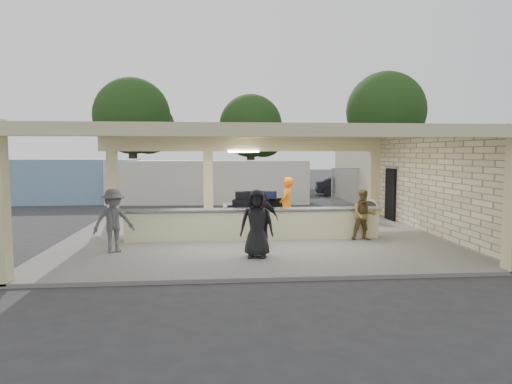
{
  "coord_description": "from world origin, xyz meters",
  "views": [
    {
      "loc": [
        -1.21,
        -14.79,
        2.86
      ],
      "look_at": [
        0.21,
        1.0,
        1.48
      ],
      "focal_mm": 32.0,
      "sensor_mm": 36.0,
      "label": 1
    }
  ],
  "objects": [
    {
      "name": "passenger_c",
      "position": [
        -4.0,
        -2.06,
        0.98
      ],
      "size": [
        1.19,
        0.91,
        1.77
      ],
      "primitive_type": "imported",
      "rotation": [
        0.0,
        0.0,
        0.52
      ],
      "color": "#4B4B50",
      "rests_on": "pavilion"
    },
    {
      "name": "baggage_handler",
      "position": [
        1.18,
        0.31,
        1.06
      ],
      "size": [
        0.62,
        0.8,
        1.93
      ],
      "primitive_type": "imported",
      "rotation": [
        0.0,
        0.0,
        4.33
      ],
      "color": "orange",
      "rests_on": "pavilion"
    },
    {
      "name": "drum_fan",
      "position": [
        4.97,
        2.81,
        0.57
      ],
      "size": [
        0.78,
        0.72,
        0.89
      ],
      "rotation": [
        0.0,
        0.0,
        -0.71
      ],
      "color": "silver",
      "rests_on": "pavilion"
    },
    {
      "name": "passenger_b",
      "position": [
        0.14,
        -1.57,
        0.92
      ],
      "size": [
        0.99,
        0.43,
        1.65
      ],
      "primitive_type": "imported",
      "rotation": [
        0.0,
        0.0,
        -0.09
      ],
      "color": "black",
      "rests_on": "pavilion"
    },
    {
      "name": "fence",
      "position": [
        11.0,
        9.0,
        1.05
      ],
      "size": [
        12.06,
        0.06,
        2.03
      ],
      "color": "gray",
      "rests_on": "ground"
    },
    {
      "name": "car_dark",
      "position": [
        7.33,
        14.46,
        0.65
      ],
      "size": [
        4.03,
        1.92,
        1.29
      ],
      "primitive_type": "imported",
      "rotation": [
        0.0,
        0.0,
        1.42
      ],
      "color": "black",
      "rests_on": "ground"
    },
    {
      "name": "luggage_cart",
      "position": [
        0.21,
        0.9,
        0.89
      ],
      "size": [
        2.46,
        1.58,
        1.41
      ],
      "rotation": [
        0.0,
        0.0,
        -0.04
      ],
      "color": "silver",
      "rests_on": "pavilion"
    },
    {
      "name": "container_blue",
      "position": [
        -10.31,
        11.47,
        1.24
      ],
      "size": [
        9.57,
        2.56,
        2.47
      ],
      "primitive_type": "cube",
      "rotation": [
        0.0,
        0.0,
        0.03
      ],
      "color": "#7AA5C4",
      "rests_on": "ground"
    },
    {
      "name": "baggage_counter",
      "position": [
        0.0,
        -0.5,
        0.59
      ],
      "size": [
        8.2,
        0.58,
        0.98
      ],
      "color": "beige",
      "rests_on": "pavilion"
    },
    {
      "name": "tree_right",
      "position": [
        14.32,
        25.16,
        6.21
      ],
      "size": [
        7.2,
        7.0,
        10.0
      ],
      "color": "#382619",
      "rests_on": "ground"
    },
    {
      "name": "car_white_a",
      "position": [
        9.24,
        13.48,
        0.73
      ],
      "size": [
        5.15,
        2.52,
        1.46
      ],
      "primitive_type": "imported",
      "rotation": [
        0.0,
        0.0,
        1.55
      ],
      "color": "white",
      "rests_on": "ground"
    },
    {
      "name": "tree_mid",
      "position": [
        2.32,
        26.16,
        4.96
      ],
      "size": [
        6.0,
        5.6,
        8.0
      ],
      "color": "#382619",
      "rests_on": "ground"
    },
    {
      "name": "passenger_a",
      "position": [
        3.43,
        -1.0,
        0.9
      ],
      "size": [
        0.8,
        0.4,
        1.59
      ],
      "primitive_type": "imported",
      "rotation": [
        0.0,
        0.0,
        -0.07
      ],
      "color": "brown",
      "rests_on": "pavilion"
    },
    {
      "name": "pavilion",
      "position": [
        0.21,
        0.66,
        1.35
      ],
      "size": [
        12.01,
        10.0,
        3.55
      ],
      "color": "#65625E",
      "rests_on": "ground"
    },
    {
      "name": "adjacent_building",
      "position": [
        9.5,
        10.0,
        1.6
      ],
      "size": [
        6.0,
        8.0,
        3.2
      ],
      "primitive_type": "cube",
      "color": "beige",
      "rests_on": "ground"
    },
    {
      "name": "tree_left",
      "position": [
        -7.68,
        24.16,
        5.59
      ],
      "size": [
        6.6,
        6.3,
        9.0
      ],
      "color": "#382619",
      "rests_on": "ground"
    },
    {
      "name": "passenger_d",
      "position": [
        -0.12,
        -3.0,
        1.0
      ],
      "size": [
        0.93,
        0.5,
        1.8
      ],
      "primitive_type": "imported",
      "rotation": [
        0.0,
        0.0,
        -0.16
      ],
      "color": "black",
      "rests_on": "pavilion"
    },
    {
      "name": "ground",
      "position": [
        0.0,
        0.0,
        0.0
      ],
      "size": [
        120.0,
        120.0,
        0.0
      ],
      "primitive_type": "plane",
      "color": "#272729",
      "rests_on": "ground"
    },
    {
      "name": "car_white_b",
      "position": [
        13.74,
        14.09,
        0.64
      ],
      "size": [
        4.35,
        2.62,
        1.29
      ],
      "primitive_type": "imported",
      "rotation": [
        0.0,
        0.0,
        1.28
      ],
      "color": "white",
      "rests_on": "ground"
    },
    {
      "name": "container_white",
      "position": [
        -1.56,
        10.9,
        1.2
      ],
      "size": [
        11.15,
        2.7,
        2.4
      ],
      "primitive_type": "cube",
      "rotation": [
        0.0,
        0.0,
        -0.04
      ],
      "color": "silver",
      "rests_on": "ground"
    }
  ]
}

